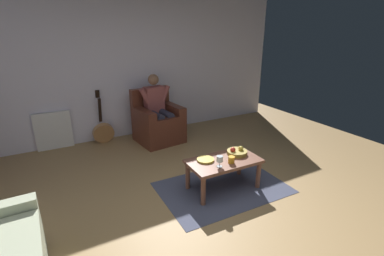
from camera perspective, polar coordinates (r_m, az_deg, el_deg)
The scene contains 12 objects.
ground_plane at distance 3.28m, azimuth 7.29°, elevation -18.09°, with size 7.42×7.42×0.00m, color #A17E4F.
wall_back at distance 5.47m, azimuth -11.85°, elevation 11.86°, with size 6.22×0.06×2.58m, color silver.
rug at distance 3.83m, azimuth 6.21°, elevation -11.85°, with size 1.63×1.11×0.01m, color #45495D.
armchair at distance 5.21m, azimuth -6.93°, elevation 1.02°, with size 0.83×0.81×0.95m.
person_seated at distance 5.09m, azimuth -6.88°, elevation 4.24°, with size 0.61×0.61×1.22m.
coffee_table at distance 3.67m, azimuth 6.40°, elevation -7.33°, with size 0.94×0.52×0.41m.
guitar at distance 5.37m, azimuth -17.51°, elevation -0.61°, with size 0.37×0.29×0.95m.
radiator at distance 5.39m, azimuth -26.20°, elevation -0.48°, with size 0.59×0.06×0.65m, color white.
wine_glass_near at distance 3.43m, azimuth 5.62°, elevation -6.38°, with size 0.08×0.08×0.14m.
fruit_bowl at distance 3.81m, azimuth 9.09°, elevation -4.77°, with size 0.27×0.27×0.11m.
decorative_dish at distance 3.60m, azimuth 2.74°, elevation -6.41°, with size 0.22×0.22×0.02m, color gold.
candle_jar at distance 3.56m, azimuth 7.97°, elevation -6.37°, with size 0.08×0.08×0.09m, color orange.
Camera 1 is at (1.58, 2.06, 2.01)m, focal length 26.38 mm.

